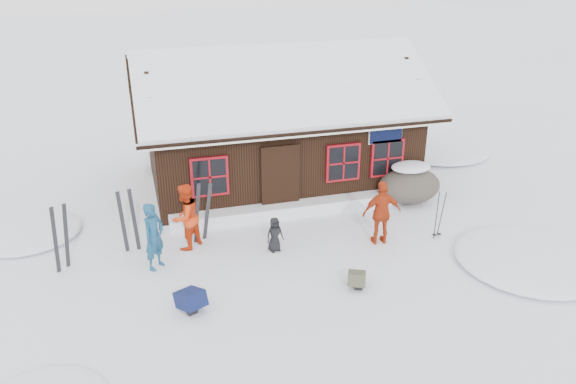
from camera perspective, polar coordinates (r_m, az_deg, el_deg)
name	(u,v)px	position (r m, az deg, el deg)	size (l,w,h in m)	color
ground	(272,257)	(14.09, -1.67, -6.66)	(120.00, 120.00, 0.00)	white
mountain_hut	(277,133)	(18.22, -1.11, 5.99)	(8.90, 6.09, 4.42)	black
snow_drift	(302,207)	(16.29, 1.43, -1.53)	(7.60, 0.60, 0.35)	white
snow_mounds	(311,217)	(16.08, 2.36, -2.60)	(20.60, 13.20, 0.48)	white
skier_teal	(154,236)	(13.64, -13.46, -4.41)	(0.61, 0.40, 1.68)	navy
skier_orange_left	(185,217)	(14.36, -10.38, -2.50)	(0.85, 0.66, 1.74)	red
skier_orange_right	(382,213)	(14.56, 9.51, -2.10)	(1.01, 0.42, 1.73)	#AB3011
skier_crouched	(275,234)	(14.17, -1.36, -4.33)	(0.45, 0.29, 0.92)	black
boulder	(409,184)	(17.20, 12.22, 0.76)	(1.92, 1.44, 1.13)	#514A41
ski_pair_left	(61,239)	(14.29, -22.08, -4.43)	(0.43, 0.31, 1.70)	black
ski_pair_mid	(129,222)	(14.56, -15.89, -2.93)	(0.45, 0.12, 1.73)	black
ski_pair_right	(202,213)	(14.70, -8.71, -2.13)	(0.59, 0.18, 1.65)	black
ski_poles	(439,216)	(15.25, 15.09, -2.32)	(0.24, 0.12, 1.36)	black
backpack_blue	(191,302)	(12.33, -9.85, -10.98)	(0.48, 0.64, 0.35)	#0F1741
backpack_olive	(356,281)	(12.99, 6.97, -8.97)	(0.40, 0.52, 0.29)	#434531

